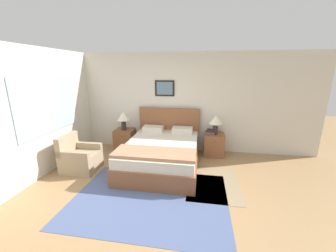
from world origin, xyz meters
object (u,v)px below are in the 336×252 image
(nightstand_near_window, at_px, (125,139))
(nightstand_by_door, at_px, (214,144))
(table_lamp_by_door, at_px, (216,121))
(table_lamp_near_window, at_px, (123,117))
(bed, at_px, (162,153))
(armchair, at_px, (80,158))

(nightstand_near_window, height_order, nightstand_by_door, same)
(table_lamp_by_door, bearing_deg, nightstand_near_window, 179.66)
(table_lamp_near_window, distance_m, table_lamp_by_door, 2.43)
(bed, distance_m, table_lamp_by_door, 1.59)
(nightstand_near_window, distance_m, table_lamp_by_door, 2.51)
(armchair, bearing_deg, nightstand_near_window, 157.23)
(table_lamp_by_door, bearing_deg, table_lamp_near_window, 180.00)
(armchair, distance_m, nightstand_by_door, 3.24)
(bed, xyz_separation_m, nightstand_by_door, (1.21, 0.84, -0.03))
(armchair, height_order, table_lamp_near_window, table_lamp_near_window)
(nightstand_near_window, relative_size, table_lamp_by_door, 1.16)
(armchair, relative_size, table_lamp_by_door, 1.62)
(bed, bearing_deg, table_lamp_near_window, 145.79)
(armchair, height_order, nightstand_near_window, armchair)
(bed, relative_size, table_lamp_near_window, 4.41)
(bed, xyz_separation_m, nightstand_near_window, (-1.21, 0.84, -0.03))
(nightstand_near_window, distance_m, table_lamp_near_window, 0.64)
(armchair, distance_m, table_lamp_by_door, 3.31)
(bed, height_order, table_lamp_near_window, bed)
(armchair, height_order, nightstand_by_door, armchair)
(armchair, relative_size, table_lamp_near_window, 1.62)
(nightstand_near_window, bearing_deg, table_lamp_by_door, -0.34)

